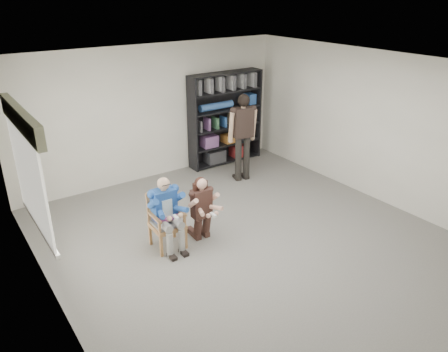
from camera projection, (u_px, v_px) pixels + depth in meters
room_shell at (258, 165)px, 6.47m from camera, size 6.00×7.00×2.80m
floor at (255, 245)px, 7.03m from camera, size 6.00×7.00×0.01m
window_left at (30, 173)px, 5.59m from camera, size 0.16×2.00×1.75m
armchair at (167, 221)px, 6.81m from camera, size 0.55×0.53×0.92m
seated_man at (167, 213)px, 6.76m from camera, size 0.54×0.73×1.20m
kneeling_woman at (202, 209)px, 6.99m from camera, size 0.48×0.75×1.10m
bookshelf at (225, 119)px, 9.97m from camera, size 1.80×0.38×2.10m
standing_man at (243, 139)px, 9.06m from camera, size 0.62×0.43×1.85m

